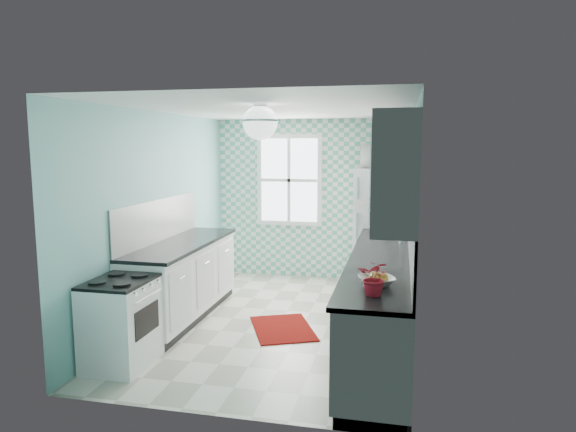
% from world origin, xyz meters
% --- Properties ---
extents(floor, '(3.00, 4.40, 0.02)m').
position_xyz_m(floor, '(0.00, 0.00, -0.01)').
color(floor, silver).
rests_on(floor, ground).
extents(ceiling, '(3.00, 4.40, 0.02)m').
position_xyz_m(ceiling, '(0.00, 0.00, 2.51)').
color(ceiling, white).
rests_on(ceiling, wall_back).
extents(wall_back, '(3.00, 0.02, 2.50)m').
position_xyz_m(wall_back, '(0.00, 2.21, 1.25)').
color(wall_back, '#76B7B3').
rests_on(wall_back, floor).
extents(wall_front, '(3.00, 0.02, 2.50)m').
position_xyz_m(wall_front, '(0.00, -2.21, 1.25)').
color(wall_front, '#76B7B3').
rests_on(wall_front, floor).
extents(wall_left, '(0.02, 4.40, 2.50)m').
position_xyz_m(wall_left, '(-1.51, 0.00, 1.25)').
color(wall_left, '#76B7B3').
rests_on(wall_left, floor).
extents(wall_right, '(0.02, 4.40, 2.50)m').
position_xyz_m(wall_right, '(1.51, 0.00, 1.25)').
color(wall_right, '#76B7B3').
rests_on(wall_right, floor).
extents(accent_wall, '(3.00, 0.01, 2.50)m').
position_xyz_m(accent_wall, '(0.00, 2.19, 1.25)').
color(accent_wall, '#58B393').
rests_on(accent_wall, wall_back).
extents(window, '(1.04, 0.05, 1.44)m').
position_xyz_m(window, '(-0.35, 2.16, 1.55)').
color(window, white).
rests_on(window, wall_back).
extents(backsplash_right, '(0.02, 3.60, 0.51)m').
position_xyz_m(backsplash_right, '(1.49, -0.40, 1.20)').
color(backsplash_right, white).
rests_on(backsplash_right, wall_right).
extents(backsplash_left, '(0.02, 2.15, 0.51)m').
position_xyz_m(backsplash_left, '(-1.49, -0.07, 1.20)').
color(backsplash_left, white).
rests_on(backsplash_left, wall_left).
extents(upper_cabinets_right, '(0.33, 3.20, 0.90)m').
position_xyz_m(upper_cabinets_right, '(1.33, -0.60, 1.90)').
color(upper_cabinets_right, white).
rests_on(upper_cabinets_right, wall_right).
extents(upper_cabinet_fridge, '(0.40, 0.74, 0.40)m').
position_xyz_m(upper_cabinet_fridge, '(1.30, 1.83, 2.25)').
color(upper_cabinet_fridge, white).
rests_on(upper_cabinet_fridge, wall_right).
extents(ceiling_light, '(0.34, 0.34, 0.35)m').
position_xyz_m(ceiling_light, '(0.00, -0.80, 2.32)').
color(ceiling_light, silver).
rests_on(ceiling_light, ceiling).
extents(base_cabinets_right, '(0.60, 3.60, 0.90)m').
position_xyz_m(base_cabinets_right, '(1.20, -0.40, 0.45)').
color(base_cabinets_right, white).
rests_on(base_cabinets_right, floor).
extents(countertop_right, '(0.63, 3.60, 0.04)m').
position_xyz_m(countertop_right, '(1.19, -0.40, 0.92)').
color(countertop_right, black).
rests_on(countertop_right, base_cabinets_right).
extents(base_cabinets_left, '(0.60, 2.15, 0.90)m').
position_xyz_m(base_cabinets_left, '(-1.20, -0.07, 0.45)').
color(base_cabinets_left, white).
rests_on(base_cabinets_left, floor).
extents(countertop_left, '(0.63, 2.15, 0.04)m').
position_xyz_m(countertop_left, '(-1.19, -0.07, 0.92)').
color(countertop_left, black).
rests_on(countertop_left, base_cabinets_left).
extents(fridge, '(0.77, 0.77, 1.77)m').
position_xyz_m(fridge, '(1.11, 1.78, 0.89)').
color(fridge, white).
rests_on(fridge, floor).
extents(stove, '(0.55, 0.68, 0.82)m').
position_xyz_m(stove, '(-1.20, -1.49, 0.43)').
color(stove, white).
rests_on(stove, floor).
extents(sink, '(0.54, 0.45, 0.53)m').
position_xyz_m(sink, '(1.20, 0.63, 0.93)').
color(sink, silver).
rests_on(sink, countertop_right).
extents(rug, '(0.96, 1.10, 0.01)m').
position_xyz_m(rug, '(0.09, -0.22, 0.01)').
color(rug, '#740403').
rests_on(rug, floor).
extents(dish_towel, '(0.11, 0.23, 0.37)m').
position_xyz_m(dish_towel, '(0.89, 0.41, 0.48)').
color(dish_towel, '#5AB8A9').
rests_on(dish_towel, base_cabinets_right).
extents(fruit_bowl, '(0.39, 0.39, 0.07)m').
position_xyz_m(fruit_bowl, '(1.20, -1.52, 0.98)').
color(fruit_bowl, white).
rests_on(fruit_bowl, countertop_right).
extents(potted_plant, '(0.30, 0.28, 0.29)m').
position_xyz_m(potted_plant, '(1.20, -1.82, 1.08)').
color(potted_plant, '#B5091B').
rests_on(potted_plant, countertop_right).
extents(soap_bottle, '(0.11, 0.11, 0.21)m').
position_xyz_m(soap_bottle, '(1.25, 0.87, 1.04)').
color(soap_bottle, '#90A8BF').
rests_on(soap_bottle, countertop_right).
extents(microwave, '(0.61, 0.42, 0.34)m').
position_xyz_m(microwave, '(1.11, 1.78, 1.94)').
color(microwave, white).
rests_on(microwave, fridge).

